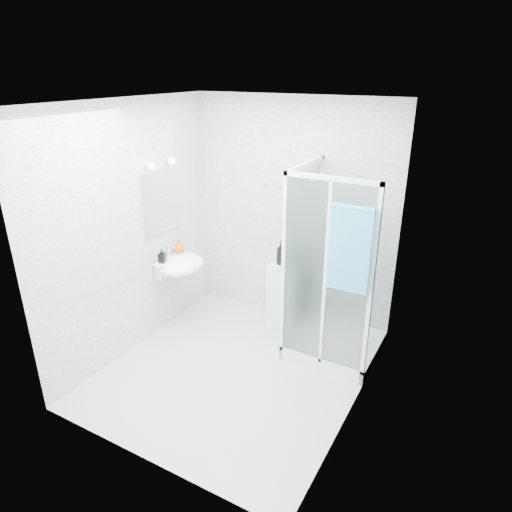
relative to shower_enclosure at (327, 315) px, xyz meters
The scene contains 12 objects.
room 1.33m from the shower_enclosure, 131.13° to the right, with size 2.40×2.60×2.60m.
shower_enclosure is the anchor object (origin of this frame).
wall_basin 1.72m from the shower_enclosure, 169.19° to the right, with size 0.46×0.56×0.35m.
mirror 2.16m from the shower_enclosure, behind, with size 0.02×0.60×0.70m, color white.
vanity_lights 2.35m from the shower_enclosure, behind, with size 0.10×0.40×0.08m.
wall_hooks 1.57m from the shower_enclosure, 151.98° to the left, with size 0.23×0.06×0.03m.
storage_cabinet 0.68m from the shower_enclosure, 155.62° to the left, with size 0.36×0.37×0.79m.
hand_towel 1.09m from the shower_enclosure, 52.81° to the right, with size 0.37×0.05×0.80m.
shampoo_bottle_a 0.87m from the shower_enclosure, 158.39° to the left, with size 0.11×0.11×0.27m, color black.
shampoo_bottle_b 0.78m from the shower_enclosure, 152.62° to the left, with size 0.12×0.12×0.26m, color #0D184E.
soap_dispenser_orange 1.85m from the shower_enclosure, behind, with size 0.12×0.12×0.16m, color #B74915.
soap_dispenser_black 1.89m from the shower_enclosure, 164.95° to the right, with size 0.07×0.07×0.16m, color black.
Camera 1 is at (2.04, -3.24, 2.86)m, focal length 32.00 mm.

